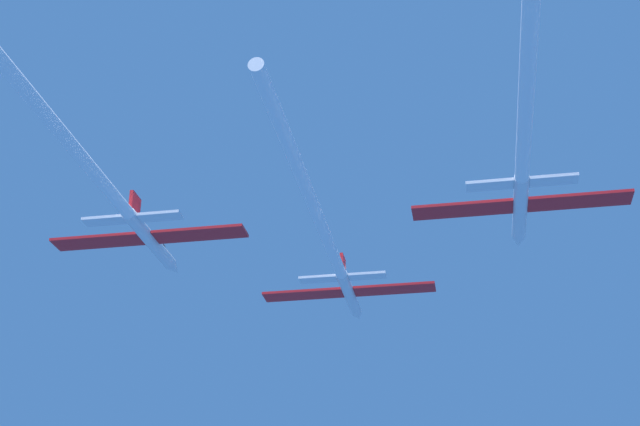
{
  "coord_description": "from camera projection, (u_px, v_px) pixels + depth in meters",
  "views": [
    {
      "loc": [
        10.11,
        -73.66,
        -28.16
      ],
      "look_at": [
        0.1,
        -16.8,
        0.19
      ],
      "focal_mm": 50.51,
      "sensor_mm": 36.0,
      "label": 1
    }
  ],
  "objects": [
    {
      "name": "jet_left_wing",
      "position": [
        86.0,
        162.0,
        58.37
      ],
      "size": [
        15.3,
        45.44,
        2.53
      ],
      "color": "white"
    },
    {
      "name": "jet_right_wing",
      "position": [
        524.0,
        136.0,
        55.15
      ],
      "size": [
        15.3,
        40.18,
        2.53
      ],
      "color": "white"
    },
    {
      "name": "jet_lead",
      "position": [
        329.0,
        244.0,
        70.38
      ],
      "size": [
        15.3,
        41.99,
        2.53
      ],
      "color": "white"
    }
  ]
}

